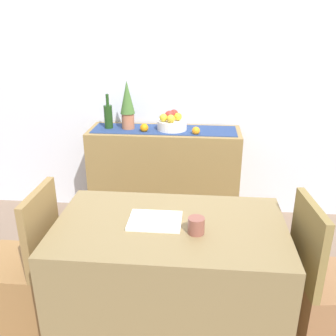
{
  "coord_description": "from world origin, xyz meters",
  "views": [
    {
      "loc": [
        0.19,
        -2.15,
        1.75
      ],
      "look_at": [
        -0.04,
        0.37,
        0.73
      ],
      "focal_mm": 39.93,
      "sensor_mm": 36.0,
      "label": 1
    }
  ],
  "objects_px": {
    "sideboard_console": "(164,176)",
    "wine_bottle": "(108,116)",
    "chair_near_window": "(23,286)",
    "chair_by_corner": "(327,306)",
    "dining_table": "(170,281)",
    "coffee_cup": "(196,226)",
    "open_book": "(155,221)",
    "potted_plant": "(127,104)",
    "fruit_bowl": "(172,125)"
  },
  "relations": [
    {
      "from": "open_book",
      "to": "wine_bottle",
      "type": "bearing_deg",
      "value": 113.0
    },
    {
      "from": "potted_plant",
      "to": "chair_by_corner",
      "type": "bearing_deg",
      "value": -44.92
    },
    {
      "from": "wine_bottle",
      "to": "open_book",
      "type": "distance_m",
      "value": 1.47
    },
    {
      "from": "sideboard_console",
      "to": "chair_by_corner",
      "type": "bearing_deg",
      "value": -52.31
    },
    {
      "from": "fruit_bowl",
      "to": "chair_near_window",
      "type": "height_order",
      "value": "fruit_bowl"
    },
    {
      "from": "dining_table",
      "to": "chair_near_window",
      "type": "xyz_separation_m",
      "value": [
        -0.88,
        -0.0,
        -0.1
      ]
    },
    {
      "from": "sideboard_console",
      "to": "coffee_cup",
      "type": "height_order",
      "value": "sideboard_console"
    },
    {
      "from": "dining_table",
      "to": "coffee_cup",
      "type": "bearing_deg",
      "value": -28.49
    },
    {
      "from": "potted_plant",
      "to": "coffee_cup",
      "type": "distance_m",
      "value": 1.58
    },
    {
      "from": "dining_table",
      "to": "coffee_cup",
      "type": "relative_size",
      "value": 14.32
    },
    {
      "from": "fruit_bowl",
      "to": "coffee_cup",
      "type": "height_order",
      "value": "fruit_bowl"
    },
    {
      "from": "wine_bottle",
      "to": "open_book",
      "type": "bearing_deg",
      "value": -67.06
    },
    {
      "from": "fruit_bowl",
      "to": "dining_table",
      "type": "height_order",
      "value": "fruit_bowl"
    },
    {
      "from": "wine_bottle",
      "to": "fruit_bowl",
      "type": "bearing_deg",
      "value": -0.0
    },
    {
      "from": "open_book",
      "to": "coffee_cup",
      "type": "relative_size",
      "value": 3.26
    },
    {
      "from": "sideboard_console",
      "to": "wine_bottle",
      "type": "bearing_deg",
      "value": 180.0
    },
    {
      "from": "potted_plant",
      "to": "chair_by_corner",
      "type": "height_order",
      "value": "potted_plant"
    },
    {
      "from": "fruit_bowl",
      "to": "chair_by_corner",
      "type": "distance_m",
      "value": 1.79
    },
    {
      "from": "wine_bottle",
      "to": "chair_near_window",
      "type": "relative_size",
      "value": 0.33
    },
    {
      "from": "coffee_cup",
      "to": "potted_plant",
      "type": "bearing_deg",
      "value": 113.41
    },
    {
      "from": "chair_near_window",
      "to": "chair_by_corner",
      "type": "height_order",
      "value": "same"
    },
    {
      "from": "chair_near_window",
      "to": "coffee_cup",
      "type": "bearing_deg",
      "value": -4.24
    },
    {
      "from": "potted_plant",
      "to": "fruit_bowl",
      "type": "bearing_deg",
      "value": -0.0
    },
    {
      "from": "dining_table",
      "to": "open_book",
      "type": "xyz_separation_m",
      "value": [
        -0.08,
        0.01,
        0.38
      ]
    },
    {
      "from": "sideboard_console",
      "to": "dining_table",
      "type": "distance_m",
      "value": 1.36
    },
    {
      "from": "potted_plant",
      "to": "sideboard_console",
      "type": "bearing_deg",
      "value": -0.0
    },
    {
      "from": "dining_table",
      "to": "open_book",
      "type": "relative_size",
      "value": 4.39
    },
    {
      "from": "sideboard_console",
      "to": "chair_by_corner",
      "type": "height_order",
      "value": "chair_by_corner"
    },
    {
      "from": "sideboard_console",
      "to": "chair_near_window",
      "type": "relative_size",
      "value": 1.45
    },
    {
      "from": "dining_table",
      "to": "coffee_cup",
      "type": "xyz_separation_m",
      "value": [
        0.14,
        -0.08,
        0.41
      ]
    },
    {
      "from": "chair_near_window",
      "to": "wine_bottle",
      "type": "bearing_deg",
      "value": 80.34
    },
    {
      "from": "wine_bottle",
      "to": "chair_by_corner",
      "type": "height_order",
      "value": "wine_bottle"
    },
    {
      "from": "dining_table",
      "to": "chair_near_window",
      "type": "relative_size",
      "value": 1.37
    },
    {
      "from": "open_book",
      "to": "fruit_bowl",
      "type": "bearing_deg",
      "value": 90.9
    },
    {
      "from": "open_book",
      "to": "potted_plant",
      "type": "bearing_deg",
      "value": 106.59
    },
    {
      "from": "fruit_bowl",
      "to": "potted_plant",
      "type": "bearing_deg",
      "value": 180.0
    },
    {
      "from": "potted_plant",
      "to": "dining_table",
      "type": "height_order",
      "value": "potted_plant"
    },
    {
      "from": "wine_bottle",
      "to": "coffee_cup",
      "type": "relative_size",
      "value": 3.48
    },
    {
      "from": "wine_bottle",
      "to": "dining_table",
      "type": "xyz_separation_m",
      "value": [
        0.65,
        -1.35,
        -0.6
      ]
    },
    {
      "from": "fruit_bowl",
      "to": "chair_near_window",
      "type": "xyz_separation_m",
      "value": [
        -0.78,
        -1.35,
        -0.64
      ]
    },
    {
      "from": "fruit_bowl",
      "to": "open_book",
      "type": "bearing_deg",
      "value": -89.17
    },
    {
      "from": "fruit_bowl",
      "to": "coffee_cup",
      "type": "distance_m",
      "value": 1.45
    },
    {
      "from": "sideboard_console",
      "to": "potted_plant",
      "type": "relative_size",
      "value": 3.15
    },
    {
      "from": "wine_bottle",
      "to": "chair_near_window",
      "type": "height_order",
      "value": "wine_bottle"
    },
    {
      "from": "fruit_bowl",
      "to": "sideboard_console",
      "type": "bearing_deg",
      "value": 180.0
    },
    {
      "from": "chair_by_corner",
      "to": "open_book",
      "type": "bearing_deg",
      "value": 179.29
    },
    {
      "from": "sideboard_console",
      "to": "chair_near_window",
      "type": "xyz_separation_m",
      "value": [
        -0.71,
        -1.35,
        -0.17
      ]
    },
    {
      "from": "coffee_cup",
      "to": "chair_near_window",
      "type": "height_order",
      "value": "chair_near_window"
    },
    {
      "from": "fruit_bowl",
      "to": "dining_table",
      "type": "distance_m",
      "value": 1.46
    },
    {
      "from": "wine_bottle",
      "to": "chair_near_window",
      "type": "distance_m",
      "value": 1.54
    }
  ]
}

